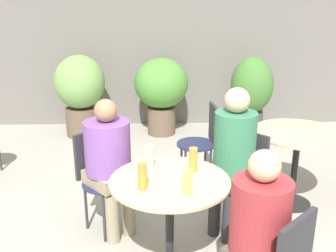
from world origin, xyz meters
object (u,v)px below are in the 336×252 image
at_px(beer_glass_3, 188,181).
at_px(potted_plant_0, 80,90).
at_px(seated_person_1, 233,151).
at_px(beer_glass_0, 193,160).
at_px(seated_person_2, 109,157).
at_px(cafe_table_near, 170,198).
at_px(bistro_chair_3, 205,137).
at_px(seated_person_0, 257,227).
at_px(potted_plant_1, 161,88).
at_px(beer_glass_2, 142,176).
at_px(potted_plant_2, 252,90).
at_px(cafe_table_far, 297,146).
at_px(bistro_chair_2, 100,171).
at_px(beer_glass_1, 149,158).
at_px(bistro_chair_1, 242,172).

bearing_deg(beer_glass_3, potted_plant_0, 111.50).
bearing_deg(seated_person_1, beer_glass_0, -88.49).
xyz_separation_m(seated_person_1, seated_person_2, (-0.99, 0.05, -0.06)).
bearing_deg(beer_glass_0, cafe_table_near, -141.22).
relative_size(bistro_chair_3, seated_person_0, 0.73).
relative_size(potted_plant_0, potted_plant_1, 1.05).
relative_size(seated_person_1, beer_glass_3, 7.72).
distance_m(bistro_chair_3, beer_glass_2, 1.70).
bearing_deg(seated_person_0, beer_glass_3, -84.20).
xyz_separation_m(seated_person_0, potted_plant_2, (0.78, 3.47, -0.03)).
relative_size(cafe_table_near, seated_person_2, 0.71).
height_order(cafe_table_far, beer_glass_2, beer_glass_2).
relative_size(cafe_table_far, potted_plant_0, 0.73).
xyz_separation_m(cafe_table_near, bistro_chair_2, (-0.57, 0.63, -0.08)).
xyz_separation_m(cafe_table_far, bistro_chair_2, (-1.78, -0.32, -0.08)).
height_order(beer_glass_1, potted_plant_0, potted_plant_0).
bearing_deg(seated_person_0, beer_glass_0, -107.54).
height_order(seated_person_2, potted_plant_1, seated_person_2).
bearing_deg(potted_plant_2, potted_plant_0, 178.69).
relative_size(bistro_chair_3, beer_glass_3, 5.21).
bearing_deg(potted_plant_2, seated_person_1, -106.43).
height_order(beer_glass_0, beer_glass_1, beer_glass_1).
height_order(cafe_table_near, potted_plant_2, potted_plant_2).
height_order(bistro_chair_3, beer_glass_1, beer_glass_1).
relative_size(seated_person_0, potted_plant_0, 1.01).
xyz_separation_m(seated_person_2, beer_glass_1, (0.33, -0.35, 0.14)).
bearing_deg(seated_person_1, potted_plant_1, 149.75).
bearing_deg(beer_glass_2, seated_person_1, 40.37).
height_order(bistro_chair_2, seated_person_1, seated_person_1).
bearing_deg(potted_plant_2, beer_glass_0, -111.04).
bearing_deg(beer_glass_0, beer_glass_1, 174.38).
bearing_deg(beer_glass_2, bistro_chair_1, 40.60).
bearing_deg(seated_person_0, bistro_chair_2, -90.00).
distance_m(cafe_table_far, potted_plant_0, 3.13).
xyz_separation_m(seated_person_1, beer_glass_1, (-0.66, -0.30, 0.08)).
relative_size(cafe_table_far, beer_glass_1, 4.60).
relative_size(bistro_chair_2, beer_glass_0, 4.87).
xyz_separation_m(cafe_table_near, seated_person_1, (0.52, 0.47, 0.15)).
relative_size(cafe_table_near, potted_plant_0, 0.72).
xyz_separation_m(cafe_table_near, cafe_table_far, (1.21, 0.94, 0.00)).
bearing_deg(bistro_chair_1, seated_person_0, -50.36).
relative_size(seated_person_0, potted_plant_1, 1.05).
bearing_deg(seated_person_2, bistro_chair_3, 3.99).
distance_m(bistro_chair_1, potted_plant_2, 2.47).
height_order(bistro_chair_2, potted_plant_2, potted_plant_2).
xyz_separation_m(cafe_table_near, seated_person_2, (-0.47, 0.52, 0.09)).
height_order(seated_person_1, beer_glass_3, seated_person_1).
xyz_separation_m(cafe_table_far, potted_plant_1, (-1.23, 2.08, 0.08)).
xyz_separation_m(seated_person_2, potted_plant_2, (1.72, 2.43, -0.03)).
height_order(potted_plant_0, potted_plant_2, potted_plant_0).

